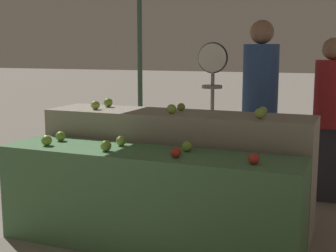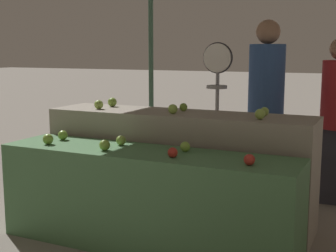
# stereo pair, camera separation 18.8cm
# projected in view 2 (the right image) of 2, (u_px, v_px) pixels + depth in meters

# --- Properties ---
(ground_plane) EXTENTS (60.00, 60.00, 0.00)m
(ground_plane) POSITION_uv_depth(u_px,v_px,m) (146.00, 246.00, 3.62)
(ground_plane) COLOR gray
(display_counter_front) EXTENTS (2.32, 0.55, 0.75)m
(display_counter_front) POSITION_uv_depth(u_px,v_px,m) (145.00, 199.00, 3.56)
(display_counter_front) COLOR #4C7A4C
(display_counter_front) RESTS_ON ground_plane
(display_counter_back) EXTENTS (2.32, 0.55, 0.97)m
(display_counter_back) POSITION_uv_depth(u_px,v_px,m) (178.00, 168.00, 4.08)
(display_counter_back) COLOR gray
(display_counter_back) RESTS_ON ground_plane
(apple_front_0) EXTENTS (0.08, 0.08, 0.08)m
(apple_front_0) POSITION_uv_depth(u_px,v_px,m) (48.00, 139.00, 3.74)
(apple_front_0) COLOR #7AA338
(apple_front_0) RESTS_ON display_counter_front
(apple_front_1) EXTENTS (0.08, 0.08, 0.08)m
(apple_front_1) POSITION_uv_depth(u_px,v_px,m) (105.00, 145.00, 3.51)
(apple_front_1) COLOR #7AA338
(apple_front_1) RESTS_ON display_counter_front
(apple_front_2) EXTENTS (0.07, 0.07, 0.07)m
(apple_front_2) POSITION_uv_depth(u_px,v_px,m) (173.00, 153.00, 3.28)
(apple_front_2) COLOR #AD281E
(apple_front_2) RESTS_ON display_counter_front
(apple_front_3) EXTENTS (0.08, 0.08, 0.08)m
(apple_front_3) POSITION_uv_depth(u_px,v_px,m) (249.00, 160.00, 3.06)
(apple_front_3) COLOR #B72D23
(apple_front_3) RESTS_ON display_counter_front
(apple_front_4) EXTENTS (0.08, 0.08, 0.08)m
(apple_front_4) POSITION_uv_depth(u_px,v_px,m) (63.00, 135.00, 3.93)
(apple_front_4) COLOR #7AA338
(apple_front_4) RESTS_ON display_counter_front
(apple_front_5) EXTENTS (0.08, 0.08, 0.08)m
(apple_front_5) POSITION_uv_depth(u_px,v_px,m) (121.00, 140.00, 3.71)
(apple_front_5) COLOR #8EB247
(apple_front_5) RESTS_ON display_counter_front
(apple_front_6) EXTENTS (0.08, 0.08, 0.08)m
(apple_front_6) POSITION_uv_depth(u_px,v_px,m) (185.00, 147.00, 3.47)
(apple_front_6) COLOR #84AD3D
(apple_front_6) RESTS_ON display_counter_front
(apple_back_0) EXTENTS (0.08, 0.08, 0.08)m
(apple_back_0) POSITION_uv_depth(u_px,v_px,m) (99.00, 105.00, 4.22)
(apple_back_0) COLOR #8EB247
(apple_back_0) RESTS_ON display_counter_back
(apple_back_1) EXTENTS (0.08, 0.08, 0.08)m
(apple_back_1) POSITION_uv_depth(u_px,v_px,m) (173.00, 109.00, 3.90)
(apple_back_1) COLOR #8EB247
(apple_back_1) RESTS_ON display_counter_back
(apple_back_2) EXTENTS (0.08, 0.08, 0.08)m
(apple_back_2) POSITION_uv_depth(u_px,v_px,m) (260.00, 114.00, 3.59)
(apple_back_2) COLOR #8EB247
(apple_back_2) RESTS_ON display_counter_back
(apple_back_3) EXTENTS (0.08, 0.08, 0.08)m
(apple_back_3) POSITION_uv_depth(u_px,v_px,m) (112.00, 102.00, 4.41)
(apple_back_3) COLOR #7AA338
(apple_back_3) RESTS_ON display_counter_back
(apple_back_4) EXTENTS (0.07, 0.07, 0.07)m
(apple_back_4) POSITION_uv_depth(u_px,v_px,m) (183.00, 107.00, 4.08)
(apple_back_4) COLOR #7AA338
(apple_back_4) RESTS_ON display_counter_back
(apple_back_5) EXTENTS (0.07, 0.07, 0.07)m
(apple_back_5) POSITION_uv_depth(u_px,v_px,m) (264.00, 112.00, 3.77)
(apple_back_5) COLOR #8EB247
(apple_back_5) RESTS_ON display_counter_back
(produce_scale) EXTENTS (0.30, 0.20, 1.58)m
(produce_scale) POSITION_uv_depth(u_px,v_px,m) (217.00, 86.00, 4.53)
(produce_scale) COLOR #99999E
(produce_scale) RESTS_ON ground_plane
(person_vendor_at_scale) EXTENTS (0.47, 0.47, 1.80)m
(person_vendor_at_scale) POSITION_uv_depth(u_px,v_px,m) (266.00, 97.00, 4.64)
(person_vendor_at_scale) COLOR #2D2D38
(person_vendor_at_scale) RESTS_ON ground_plane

